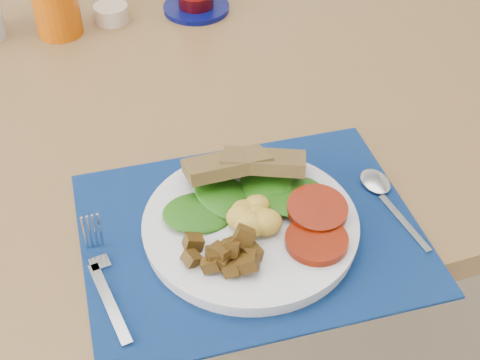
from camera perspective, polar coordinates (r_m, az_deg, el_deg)
The scene contains 8 objects.
table at distance 1.11m, azimuth -7.75°, elevation 3.53°, with size 1.40×0.90×0.75m.
chair_far at distance 1.68m, azimuth -15.62°, elevation 13.92°, with size 0.53×0.52×1.19m.
placemat at distance 0.82m, azimuth 0.89°, elevation -4.45°, with size 0.41×0.32×0.00m, color #040631.
breakfast_plate at distance 0.81m, azimuth 0.65°, elevation -3.74°, with size 0.26×0.26×0.06m.
fork at distance 0.79m, azimuth -11.60°, elevation -8.12°, with size 0.03×0.17×0.00m.
spoon at distance 0.88m, azimuth 12.24°, elevation -1.34°, with size 0.04×0.16×0.00m.
juice_glass at distance 1.23m, azimuth -15.45°, elevation 14.24°, with size 0.08×0.08×0.11m, color #C75105.
ramekin at distance 1.27m, azimuth -10.93°, elevation 13.78°, with size 0.06×0.06×0.03m, color beige.
Camera 1 is at (-0.13, -0.66, 1.35)m, focal length 50.00 mm.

